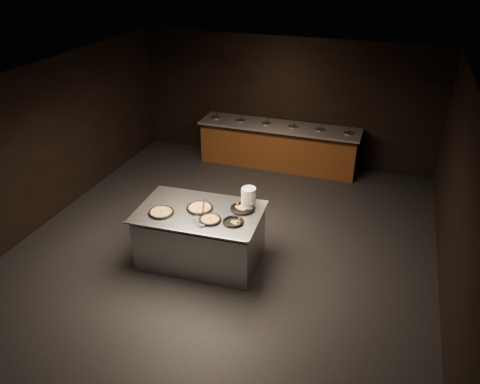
% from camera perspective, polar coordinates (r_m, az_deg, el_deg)
% --- Properties ---
extents(room, '(7.02, 8.02, 2.92)m').
position_cam_1_polar(room, '(7.48, -2.02, 2.35)').
color(room, black).
rests_on(room, ground).
extents(salad_bar, '(3.70, 0.83, 1.18)m').
position_cam_1_polar(salad_bar, '(11.00, 4.67, 5.32)').
color(salad_bar, brown).
rests_on(salad_bar, ground).
extents(serving_counter, '(2.03, 1.35, 0.95)m').
position_cam_1_polar(serving_counter, '(7.71, -4.82, -5.46)').
color(serving_counter, silver).
rests_on(serving_counter, ground).
extents(plate_stack, '(0.23, 0.23, 0.33)m').
position_cam_1_polar(plate_stack, '(7.46, 1.05, -0.69)').
color(plate_stack, white).
rests_on(plate_stack, serving_counter).
extents(pan_veggie_whole, '(0.40, 0.40, 0.04)m').
position_cam_1_polar(pan_veggie_whole, '(7.45, -9.59, -2.44)').
color(pan_veggie_whole, black).
rests_on(pan_veggie_whole, serving_counter).
extents(pan_cheese_whole, '(0.43, 0.43, 0.04)m').
position_cam_1_polar(pan_cheese_whole, '(7.49, -4.93, -1.93)').
color(pan_cheese_whole, black).
rests_on(pan_cheese_whole, serving_counter).
extents(pan_cheese_slices_a, '(0.40, 0.40, 0.04)m').
position_cam_1_polar(pan_cheese_slices_a, '(7.45, 0.32, -2.01)').
color(pan_cheese_slices_a, black).
rests_on(pan_cheese_slices_a, serving_counter).
extents(pan_cheese_slices_b, '(0.35, 0.35, 0.04)m').
position_cam_1_polar(pan_cheese_slices_b, '(7.17, -3.67, -3.37)').
color(pan_cheese_slices_b, black).
rests_on(pan_cheese_slices_b, serving_counter).
extents(pan_veggie_slices, '(0.33, 0.33, 0.04)m').
position_cam_1_polar(pan_veggie_slices, '(7.11, -0.82, -3.62)').
color(pan_veggie_slices, black).
rests_on(pan_veggie_slices, serving_counter).
extents(server_left, '(0.17, 0.35, 0.18)m').
position_cam_1_polar(server_left, '(7.42, -4.44, -1.64)').
color(server_left, silver).
rests_on(server_left, serving_counter).
extents(server_right, '(0.29, 0.23, 0.16)m').
position_cam_1_polar(server_right, '(7.12, -5.21, -3.16)').
color(server_right, silver).
rests_on(server_right, serving_counter).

